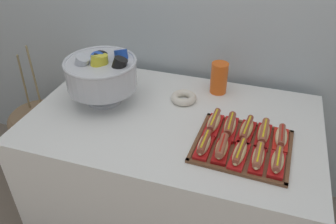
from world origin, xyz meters
The scene contains 17 objects.
ground_plane centered at (0.00, 0.00, 0.00)m, with size 10.00×10.00×0.00m, color #7A6B5B.
buffet_table centered at (0.00, 0.00, 0.40)m, with size 1.40×0.86×0.76m.
floor_vase centered at (-0.98, 0.18, 0.22)m, with size 0.48×0.48×0.94m.
serving_tray centered at (0.35, -0.12, 0.76)m, with size 0.42×0.38×0.01m.
hot_dog_0 centered at (0.20, -0.20, 0.79)m, with size 0.06×0.16×0.06m.
hot_dog_1 centered at (0.27, -0.20, 0.80)m, with size 0.06×0.15×0.06m.
hot_dog_2 centered at (0.35, -0.20, 0.79)m, with size 0.08×0.18×0.06m.
hot_dog_3 centered at (0.42, -0.21, 0.79)m, with size 0.06×0.17×0.06m.
hot_dog_4 centered at (0.49, -0.21, 0.79)m, with size 0.07×0.16×0.06m.
hot_dog_5 centered at (0.20, -0.03, 0.79)m, with size 0.07×0.18×0.06m.
hot_dog_6 centered at (0.28, -0.03, 0.79)m, with size 0.06×0.18×0.06m.
hot_dog_7 centered at (0.35, -0.04, 0.79)m, with size 0.08×0.18×0.06m.
hot_dog_8 centered at (0.43, -0.04, 0.79)m, with size 0.07×0.18×0.06m.
hot_dog_9 centered at (0.50, -0.04, 0.79)m, with size 0.06×0.16×0.06m.
punch_bowl centered at (-0.39, 0.04, 0.92)m, with size 0.36×0.36×0.28m.
cup_stack centered at (0.16, 0.31, 0.84)m, with size 0.09×0.09×0.17m.
donut centered at (0.01, 0.16, 0.78)m, with size 0.13×0.13×0.04m.
Camera 1 is at (0.39, -1.29, 1.72)m, focal length 36.24 mm.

